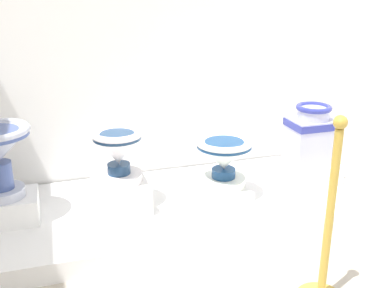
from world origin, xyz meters
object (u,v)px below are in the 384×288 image
plinth_block_broad_patterned (308,171)px  antique_toilet_broad_patterned (311,134)px  plinth_block_tall_cobalt (223,191)px  antique_toilet_rightmost (118,151)px  stanchion_post_near_right (326,248)px  antique_toilet_tall_cobalt (224,156)px  plinth_block_rightmost (120,194)px  plinth_block_pale_glazed (5,209)px

plinth_block_broad_patterned → antique_toilet_broad_patterned: 0.29m
plinth_block_tall_cobalt → antique_toilet_rightmost: bearing=174.8°
stanchion_post_near_right → antique_toilet_broad_patterned: bearing=62.4°
antique_toilet_tall_cobalt → plinth_block_broad_patterned: 0.73m
antique_toilet_rightmost → plinth_block_rightmost: bearing=116.6°
plinth_block_tall_cobalt → antique_toilet_tall_cobalt: (-0.00, 0.00, 0.25)m
plinth_block_pale_glazed → stanchion_post_near_right: bearing=-35.7°
antique_toilet_tall_cobalt → antique_toilet_broad_patterned: 0.70m
plinth_block_pale_glazed → plinth_block_tall_cobalt: plinth_block_pale_glazed is taller
antique_toilet_tall_cobalt → stanchion_post_near_right: size_ratio=0.40×
antique_toilet_broad_patterned → plinth_block_pale_glazed: bearing=179.5°
plinth_block_tall_cobalt → antique_toilet_broad_patterned: size_ratio=0.87×
plinth_block_tall_cobalt → plinth_block_broad_patterned: plinth_block_broad_patterned is taller
plinth_block_pale_glazed → plinth_block_tall_cobalt: 1.38m
plinth_block_rightmost → antique_toilet_tall_cobalt: (0.68, -0.06, 0.21)m
plinth_block_rightmost → antique_toilet_rightmost: size_ratio=1.15×
plinth_block_pale_glazed → stanchion_post_near_right: 1.86m
antique_toilet_rightmost → plinth_block_tall_cobalt: size_ratio=0.92×
plinth_block_pale_glazed → plinth_block_tall_cobalt: size_ratio=1.03×
plinth_block_tall_cobalt → stanchion_post_near_right: stanchion_post_near_right is taller
plinth_block_pale_glazed → antique_toilet_tall_cobalt: size_ratio=1.01×
plinth_block_rightmost → plinth_block_broad_patterned: plinth_block_rightmost is taller
antique_toilet_broad_patterned → plinth_block_tall_cobalt: bearing=-174.4°
antique_toilet_rightmost → antique_toilet_broad_patterned: bearing=0.2°
plinth_block_rightmost → stanchion_post_near_right: 1.34m
plinth_block_tall_cobalt → stanchion_post_near_right: (0.13, -1.00, 0.14)m
plinth_block_broad_patterned → stanchion_post_near_right: stanchion_post_near_right is taller
plinth_block_pale_glazed → antique_toilet_rightmost: (0.69, -0.02, 0.31)m
plinth_block_rightmost → antique_toilet_broad_patterned: antique_toilet_broad_patterned is taller
plinth_block_rightmost → antique_toilet_rightmost: 0.30m
antique_toilet_rightmost → plinth_block_broad_patterned: size_ratio=0.88×
plinth_block_rightmost → antique_toilet_broad_patterned: (1.37, 0.01, 0.27)m
plinth_block_broad_patterned → stanchion_post_near_right: 1.21m
antique_toilet_broad_patterned → antique_toilet_rightmost: bearing=-179.8°
plinth_block_rightmost → plinth_block_broad_patterned: bearing=0.2°
plinth_block_tall_cobalt → stanchion_post_near_right: 1.02m
plinth_block_rightmost → antique_toilet_rightmost: bearing=-63.4°
antique_toilet_tall_cobalt → plinth_block_rightmost: bearing=174.8°
plinth_block_pale_glazed → plinth_block_rightmost: plinth_block_rightmost is taller
plinth_block_rightmost → plinth_block_tall_cobalt: bearing=-5.2°
plinth_block_pale_glazed → antique_toilet_tall_cobalt: (1.37, -0.09, 0.21)m
antique_toilet_tall_cobalt → plinth_block_pale_glazed: bearing=176.4°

